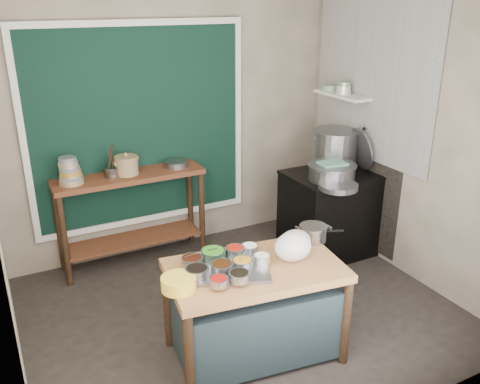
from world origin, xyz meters
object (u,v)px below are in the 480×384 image
prep_table (255,311)px  back_counter (133,219)px  yellow_basin (178,283)px  steamer (332,172)px  ceramic_crock (127,166)px  saucepan (313,233)px  stock_pot (335,148)px  condiment_tray (226,269)px  stove_block (330,214)px  utensil_cup (112,172)px

prep_table → back_counter: (-0.39, 1.82, 0.10)m
prep_table → yellow_basin: yellow_basin is taller
steamer → ceramic_crock: bearing=153.7°
saucepan → ceramic_crock: bearing=143.3°
stock_pot → steamer: bearing=-129.8°
saucepan → ceramic_crock: size_ratio=0.95×
saucepan → steamer: steamer is taller
steamer → condiment_tray: bearing=-150.3°
yellow_basin → condiment_tray: bearing=10.8°
yellow_basin → stove_block: bearing=28.0°
prep_table → yellow_basin: bearing=-170.0°
yellow_basin → stock_pot: size_ratio=0.47×
prep_table → utensil_cup: utensil_cup is taller
back_counter → steamer: size_ratio=2.99×
back_counter → stock_pot: stock_pot is taller
stove_block → back_counter: bearing=159.0°
yellow_basin → saucepan: (1.20, 0.19, 0.02)m
utensil_cup → steamer: size_ratio=0.33×
stove_block → utensil_cup: utensil_cup is taller
condiment_tray → utensil_cup: 1.83m
back_counter → stove_block: size_ratio=1.61×
prep_table → back_counter: size_ratio=0.86×
prep_table → utensil_cup: size_ratio=7.88×
stove_block → stock_pot: size_ratio=1.82×
ceramic_crock → stove_block: bearing=-21.1°
condiment_tray → stock_pot: 2.26m
utensil_cup → steamer: 2.12m
steamer → stock_pot: bearing=50.2°
back_counter → condiment_tray: size_ratio=2.45×
ceramic_crock → yellow_basin: bearing=-95.9°
stock_pot → utensil_cup: bearing=166.1°
back_counter → steamer: (1.77, -0.87, 0.48)m
back_counter → utensil_cup: utensil_cup is taller
saucepan → stock_pot: size_ratio=0.46×
stove_block → condiment_tray: bearing=-148.7°
yellow_basin → saucepan: bearing=8.8°
ceramic_crock → utensil_cup: bearing=178.5°
prep_table → ceramic_crock: ceramic_crock is taller
condiment_tray → yellow_basin: (-0.39, -0.07, 0.03)m
prep_table → saucepan: size_ratio=5.50×
stove_block → stock_pot: (0.15, 0.19, 0.65)m
saucepan → steamer: bearing=68.0°
ceramic_crock → stock_pot: (2.06, -0.54, 0.04)m
ceramic_crock → stock_pot: 2.13m
condiment_tray → utensil_cup: utensil_cup is taller
utensil_cup → ceramic_crock: (0.14, -0.00, 0.03)m
back_counter → steamer: steamer is taller
stock_pot → stove_block: bearing=-127.2°
ceramic_crock → prep_table: bearing=-77.7°
utensil_cup → prep_table: bearing=-73.6°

